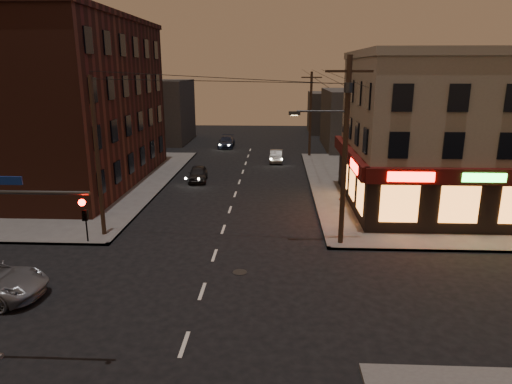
# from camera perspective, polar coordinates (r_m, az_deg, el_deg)

# --- Properties ---
(ground) EXTENTS (120.00, 120.00, 0.00)m
(ground) POSITION_cam_1_polar(r_m,az_deg,el_deg) (20.69, -6.74, -12.23)
(ground) COLOR black
(ground) RESTS_ON ground
(sidewalk_ne) EXTENTS (24.00, 28.00, 0.15)m
(sidewalk_ne) POSITION_cam_1_polar(r_m,az_deg,el_deg) (41.02, 23.71, 0.64)
(sidewalk_ne) COLOR #514F4C
(sidewalk_ne) RESTS_ON ground
(sidewalk_nw) EXTENTS (24.00, 28.00, 0.15)m
(sidewalk_nw) POSITION_cam_1_polar(r_m,az_deg,el_deg) (43.76, -26.42, 1.18)
(sidewalk_nw) COLOR #514F4C
(sidewalk_nw) RESTS_ON ground
(pizza_building) EXTENTS (15.85, 12.85, 10.50)m
(pizza_building) POSITION_cam_1_polar(r_m,az_deg,el_deg) (34.24, 24.63, 6.89)
(pizza_building) COLOR gray
(pizza_building) RESTS_ON sidewalk_ne
(brick_apartment) EXTENTS (12.00, 20.00, 13.00)m
(brick_apartment) POSITION_cam_1_polar(r_m,az_deg,el_deg) (41.20, -23.18, 10.06)
(brick_apartment) COLOR #482117
(brick_apartment) RESTS_ON sidewalk_nw
(bg_building_ne_a) EXTENTS (10.00, 12.00, 7.00)m
(bg_building_ne_a) POSITION_cam_1_polar(r_m,az_deg,el_deg) (57.43, 13.64, 8.81)
(bg_building_ne_a) COLOR #3F3D3A
(bg_building_ne_a) RESTS_ON ground
(bg_building_nw) EXTENTS (9.00, 10.00, 8.00)m
(bg_building_nw) POSITION_cam_1_polar(r_m,az_deg,el_deg) (62.48, -12.57, 9.82)
(bg_building_nw) COLOR #3F3D3A
(bg_building_nw) RESTS_ON ground
(bg_building_ne_b) EXTENTS (8.00, 8.00, 6.00)m
(bg_building_ne_b) POSITION_cam_1_polar(r_m,az_deg,el_deg) (70.94, 9.92, 9.75)
(bg_building_ne_b) COLOR #3F3D3A
(bg_building_ne_b) RESTS_ON ground
(utility_pole_main) EXTENTS (4.20, 0.44, 10.00)m
(utility_pole_main) POSITION_cam_1_polar(r_m,az_deg,el_deg) (24.43, 10.86, 6.15)
(utility_pole_main) COLOR #382619
(utility_pole_main) RESTS_ON sidewalk_ne
(utility_pole_far) EXTENTS (0.26, 0.26, 9.00)m
(utility_pole_far) POSITION_cam_1_polar(r_m,az_deg,el_deg) (50.45, 6.83, 9.61)
(utility_pole_far) COLOR #382619
(utility_pole_far) RESTS_ON sidewalk_ne
(utility_pole_west) EXTENTS (0.24, 0.24, 9.00)m
(utility_pole_west) POSITION_cam_1_polar(r_m,az_deg,el_deg) (26.99, -19.21, 4.02)
(utility_pole_west) COLOR #382619
(utility_pole_west) RESTS_ON sidewalk_nw
(sedan_near) EXTENTS (1.90, 3.94, 1.30)m
(sedan_near) POSITION_cam_1_polar(r_m,az_deg,el_deg) (39.89, -7.28, 2.28)
(sedan_near) COLOR black
(sedan_near) RESTS_ON ground
(sedan_mid) EXTENTS (1.37, 3.75, 1.23)m
(sedan_mid) POSITION_cam_1_polar(r_m,az_deg,el_deg) (47.84, 2.54, 4.51)
(sedan_mid) COLOR slate
(sedan_mid) RESTS_ON ground
(sedan_far) EXTENTS (1.90, 4.60, 1.33)m
(sedan_far) POSITION_cam_1_polar(r_m,az_deg,el_deg) (56.98, -3.72, 6.28)
(sedan_far) COLOR #1C2438
(sedan_far) RESTS_ON ground
(fire_hydrant) EXTENTS (0.38, 0.38, 0.84)m
(fire_hydrant) POSITION_cam_1_polar(r_m,az_deg,el_deg) (32.50, 10.67, -0.93)
(fire_hydrant) COLOR maroon
(fire_hydrant) RESTS_ON sidewalk_ne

